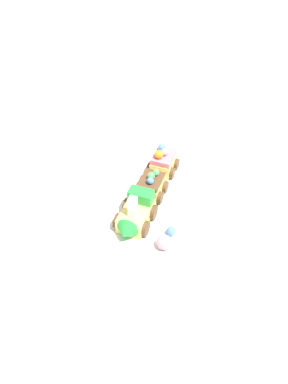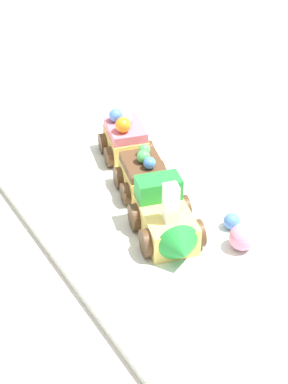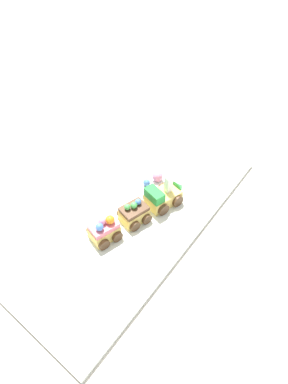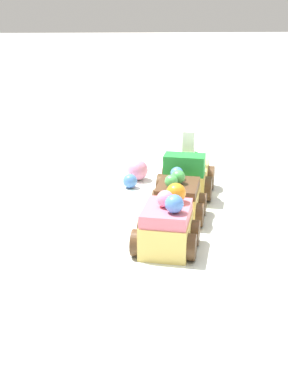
{
  "view_description": "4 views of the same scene",
  "coord_description": "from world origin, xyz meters",
  "px_view_note": "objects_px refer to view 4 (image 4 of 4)",
  "views": [
    {
      "loc": [
        0.62,
        0.02,
        0.62
      ],
      "look_at": [
        0.03,
        -0.03,
        0.07
      ],
      "focal_mm": 35.0,
      "sensor_mm": 36.0,
      "label": 1
    },
    {
      "loc": [
        0.56,
        -0.38,
        0.51
      ],
      "look_at": [
        -0.01,
        -0.03,
        0.03
      ],
      "focal_mm": 60.0,
      "sensor_mm": 36.0,
      "label": 2
    },
    {
      "loc": [
        -0.41,
        -0.34,
        0.62
      ],
      "look_at": [
        0.05,
        0.01,
        0.04
      ],
      "focal_mm": 28.0,
      "sensor_mm": 36.0,
      "label": 3
    },
    {
      "loc": [
        -0.64,
        0.07,
        0.26
      ],
      "look_at": [
        0.04,
        0.02,
        0.02
      ],
      "focal_mm": 50.0,
      "sensor_mm": 36.0,
      "label": 4
    }
  ],
  "objects_px": {
    "gumball_pink": "(137,170)",
    "cake_train_locomotive": "(187,174)",
    "cake_car_chocolate": "(177,201)",
    "gumball_blue": "(130,181)",
    "cake_car_strawberry": "(167,227)"
  },
  "relations": [
    {
      "from": "cake_car_chocolate",
      "to": "gumball_pink",
      "type": "relative_size",
      "value": 2.59
    },
    {
      "from": "cake_car_chocolate",
      "to": "gumball_blue",
      "type": "height_order",
      "value": "cake_car_chocolate"
    },
    {
      "from": "gumball_pink",
      "to": "cake_train_locomotive",
      "type": "bearing_deg",
      "value": -130.92
    },
    {
      "from": "cake_train_locomotive",
      "to": "cake_car_strawberry",
      "type": "relative_size",
      "value": 1.53
    },
    {
      "from": "cake_car_strawberry",
      "to": "gumball_pink",
      "type": "height_order",
      "value": "cake_car_strawberry"
    },
    {
      "from": "cake_train_locomotive",
      "to": "gumball_pink",
      "type": "xyz_separation_m",
      "value": [
        0.06,
        0.07,
        -0.01
      ]
    },
    {
      "from": "cake_train_locomotive",
      "to": "gumball_pink",
      "type": "bearing_deg",
      "value": 64.28
    },
    {
      "from": "cake_car_strawberry",
      "to": "gumball_pink",
      "type": "distance_m",
      "value": 0.25
    },
    {
      "from": "cake_train_locomotive",
      "to": "cake_car_chocolate",
      "type": "bearing_deg",
      "value": 179.9
    },
    {
      "from": "cake_train_locomotive",
      "to": "gumball_blue",
      "type": "bearing_deg",
      "value": 90.1
    },
    {
      "from": "cake_car_strawberry",
      "to": "gumball_blue",
      "type": "bearing_deg",
      "value": 22.98
    },
    {
      "from": "cake_car_chocolate",
      "to": "gumball_pink",
      "type": "xyz_separation_m",
      "value": [
        0.16,
        0.04,
        -0.01
      ]
    },
    {
      "from": "cake_car_strawberry",
      "to": "gumball_blue",
      "type": "relative_size",
      "value": 3.97
    },
    {
      "from": "cake_train_locomotive",
      "to": "gumball_pink",
      "type": "relative_size",
      "value": 3.96
    },
    {
      "from": "cake_car_chocolate",
      "to": "cake_car_strawberry",
      "type": "height_order",
      "value": "cake_car_strawberry"
    }
  ]
}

